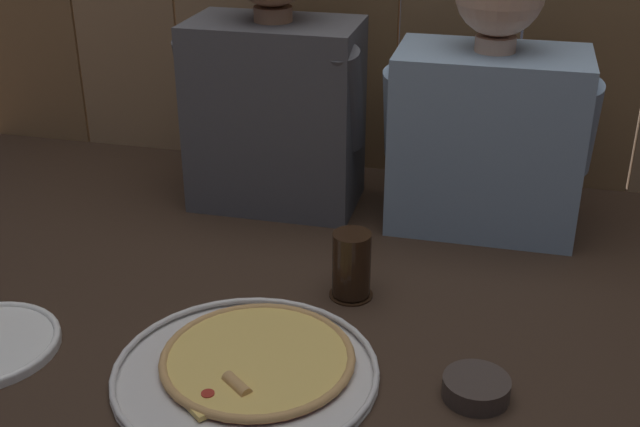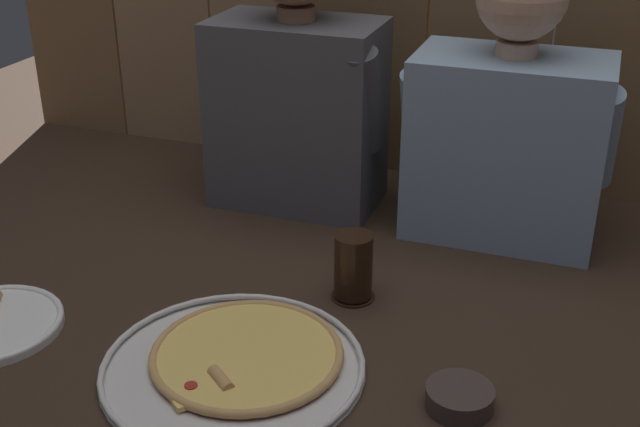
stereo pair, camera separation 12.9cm
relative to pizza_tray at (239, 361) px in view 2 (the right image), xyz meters
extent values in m
plane|color=#332319|center=(0.09, 0.11, -0.01)|extent=(3.20, 3.20, 0.00)
cylinder|color=silver|center=(0.00, -0.01, -0.01)|extent=(0.41, 0.41, 0.01)
torus|color=silver|center=(0.00, -0.01, 0.00)|extent=(0.41, 0.41, 0.01)
cylinder|color=#B23823|center=(0.01, 0.02, 0.00)|extent=(0.30, 0.30, 0.00)
cylinder|color=#EFC660|center=(0.01, 0.02, 0.00)|extent=(0.29, 0.29, 0.01)
torus|color=tan|center=(0.01, 0.02, 0.00)|extent=(0.31, 0.31, 0.01)
cube|color=#EFC660|center=(-0.03, -0.09, 0.00)|extent=(0.09, 0.10, 0.01)
cylinder|color=tan|center=(0.00, -0.06, 0.01)|extent=(0.06, 0.05, 0.02)
cylinder|color=#A3281E|center=(-0.04, -0.09, 0.01)|extent=(0.02, 0.02, 0.00)
cylinder|color=black|center=(0.11, 0.26, -0.01)|extent=(0.08, 0.08, 0.01)
cylinder|color=black|center=(0.11, 0.26, 0.06)|extent=(0.07, 0.07, 0.12)
cylinder|color=#3D332D|center=(0.35, 0.02, 0.01)|extent=(0.10, 0.10, 0.03)
cylinder|color=#B23823|center=(0.35, 0.02, 0.01)|extent=(0.08, 0.08, 0.02)
cube|color=#4C4C51|center=(-0.14, 0.62, 0.19)|extent=(0.36, 0.21, 0.41)
cylinder|color=#9E7051|center=(-0.14, 0.62, 0.41)|extent=(0.08, 0.08, 0.03)
cylinder|color=#4C4C51|center=(-0.30, 0.58, 0.25)|extent=(0.08, 0.13, 0.24)
cylinder|color=#4C4C51|center=(0.02, 0.58, 0.25)|extent=(0.08, 0.14, 0.24)
cube|color=#849EB7|center=(0.31, 0.62, 0.18)|extent=(0.38, 0.23, 0.37)
cylinder|color=#DBAD8E|center=(0.31, 0.62, 0.38)|extent=(0.08, 0.08, 0.03)
cylinder|color=#849EB7|center=(0.14, 0.58, 0.23)|extent=(0.08, 0.14, 0.22)
cylinder|color=#849EB7|center=(0.48, 0.58, 0.23)|extent=(0.08, 0.14, 0.22)
camera|label=1|loc=(0.35, -0.98, 0.76)|focal=45.50mm
camera|label=2|loc=(0.47, -0.94, 0.76)|focal=45.50mm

